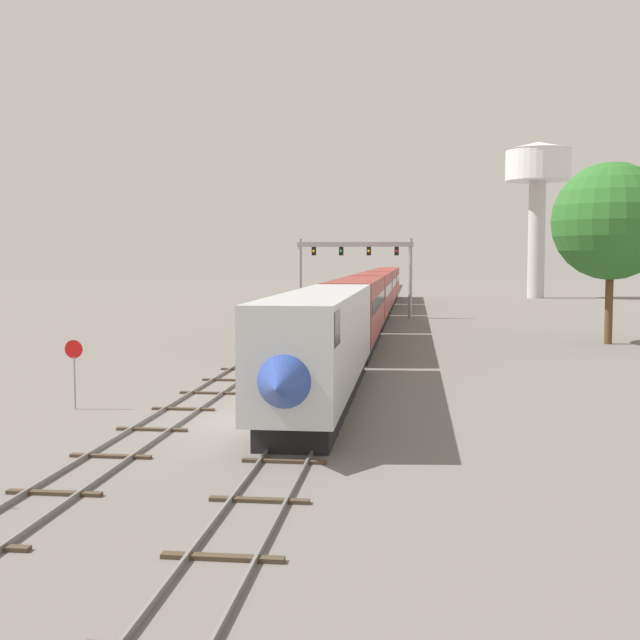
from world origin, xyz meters
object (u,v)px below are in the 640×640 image
(signal_gantry, at_px, (355,260))
(water_tower, at_px, (538,175))
(trackside_tree_left, at_px, (611,221))
(passenger_train, at_px, (373,296))
(stop_sign, at_px, (74,364))

(signal_gantry, relative_size, water_tower, 0.50)
(water_tower, bearing_deg, trackside_tree_left, -94.01)
(passenger_train, distance_m, trackside_tree_left, 25.62)
(water_tower, distance_m, trackside_tree_left, 70.12)
(passenger_train, height_order, stop_sign, passenger_train)
(passenger_train, height_order, signal_gantry, signal_gantry)
(passenger_train, bearing_deg, signal_gantry, 109.51)
(signal_gantry, distance_m, trackside_tree_left, 31.13)
(stop_sign, bearing_deg, passenger_train, 77.77)
(passenger_train, relative_size, water_tower, 4.47)
(signal_gantry, relative_size, trackside_tree_left, 0.92)
(passenger_train, relative_size, stop_sign, 37.57)
(signal_gantry, bearing_deg, passenger_train, -70.49)
(signal_gantry, bearing_deg, water_tower, 61.24)
(stop_sign, bearing_deg, signal_gantry, 81.60)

